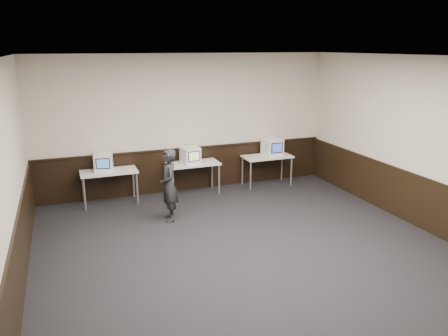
{
  "coord_description": "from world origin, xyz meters",
  "views": [
    {
      "loc": [
        -2.75,
        -5.76,
        3.36
      ],
      "look_at": [
        0.01,
        1.6,
        1.15
      ],
      "focal_mm": 35.0,
      "sensor_mm": 36.0,
      "label": 1
    }
  ],
  "objects_px": {
    "desk_right": "(267,159)",
    "person": "(169,186)",
    "desk_center": "(193,166)",
    "emac_left": "(104,162)",
    "emac_center": "(190,155)",
    "emac_right": "(272,147)",
    "desk_left": "(109,174)"
  },
  "relations": [
    {
      "from": "emac_left",
      "to": "emac_right",
      "type": "relative_size",
      "value": 0.96
    },
    {
      "from": "desk_left",
      "to": "emac_center",
      "type": "xyz_separation_m",
      "value": [
        1.83,
        -0.02,
        0.26
      ]
    },
    {
      "from": "desk_center",
      "to": "desk_right",
      "type": "bearing_deg",
      "value": 0.0
    },
    {
      "from": "desk_left",
      "to": "desk_center",
      "type": "relative_size",
      "value": 1.0
    },
    {
      "from": "emac_right",
      "to": "emac_left",
      "type": "bearing_deg",
      "value": 175.2
    },
    {
      "from": "desk_center",
      "to": "person",
      "type": "height_order",
      "value": "person"
    },
    {
      "from": "desk_left",
      "to": "emac_left",
      "type": "distance_m",
      "value": 0.28
    },
    {
      "from": "desk_right",
      "to": "emac_center",
      "type": "distance_m",
      "value": 1.98
    },
    {
      "from": "desk_center",
      "to": "emac_center",
      "type": "xyz_separation_m",
      "value": [
        -0.07,
        -0.02,
        0.26
      ]
    },
    {
      "from": "desk_right",
      "to": "emac_left",
      "type": "relative_size",
      "value": 2.59
    },
    {
      "from": "desk_left",
      "to": "desk_right",
      "type": "bearing_deg",
      "value": 0.0
    },
    {
      "from": "desk_center",
      "to": "emac_right",
      "type": "height_order",
      "value": "emac_right"
    },
    {
      "from": "desk_center",
      "to": "person",
      "type": "xyz_separation_m",
      "value": [
        -0.91,
        -1.38,
        0.04
      ]
    },
    {
      "from": "desk_right",
      "to": "emac_center",
      "type": "relative_size",
      "value": 2.63
    },
    {
      "from": "desk_left",
      "to": "emac_left",
      "type": "xyz_separation_m",
      "value": [
        -0.09,
        0.04,
        0.26
      ]
    },
    {
      "from": "desk_center",
      "to": "emac_center",
      "type": "height_order",
      "value": "emac_center"
    },
    {
      "from": "desk_right",
      "to": "emac_center",
      "type": "bearing_deg",
      "value": -179.33
    },
    {
      "from": "desk_left",
      "to": "emac_right",
      "type": "height_order",
      "value": "emac_right"
    },
    {
      "from": "desk_right",
      "to": "emac_left",
      "type": "bearing_deg",
      "value": 179.35
    },
    {
      "from": "emac_right",
      "to": "desk_right",
      "type": "bearing_deg",
      "value": -179.63
    },
    {
      "from": "desk_center",
      "to": "emac_right",
      "type": "bearing_deg",
      "value": 0.32
    },
    {
      "from": "desk_center",
      "to": "emac_left",
      "type": "distance_m",
      "value": 2.01
    },
    {
      "from": "emac_center",
      "to": "person",
      "type": "height_order",
      "value": "person"
    },
    {
      "from": "desk_right",
      "to": "person",
      "type": "relative_size",
      "value": 0.83
    },
    {
      "from": "desk_right",
      "to": "emac_right",
      "type": "xyz_separation_m",
      "value": [
        0.14,
        0.01,
        0.28
      ]
    },
    {
      "from": "emac_center",
      "to": "emac_left",
      "type": "bearing_deg",
      "value": 169.61
    },
    {
      "from": "desk_center",
      "to": "emac_right",
      "type": "relative_size",
      "value": 2.49
    },
    {
      "from": "desk_left",
      "to": "emac_center",
      "type": "height_order",
      "value": "emac_center"
    },
    {
      "from": "person",
      "to": "desk_center",
      "type": "bearing_deg",
      "value": 149.61
    },
    {
      "from": "desk_center",
      "to": "person",
      "type": "bearing_deg",
      "value": -123.34
    },
    {
      "from": "emac_left",
      "to": "desk_center",
      "type": "bearing_deg",
      "value": 8.11
    },
    {
      "from": "emac_center",
      "to": "emac_right",
      "type": "xyz_separation_m",
      "value": [
        2.1,
        0.03,
        0.02
      ]
    }
  ]
}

